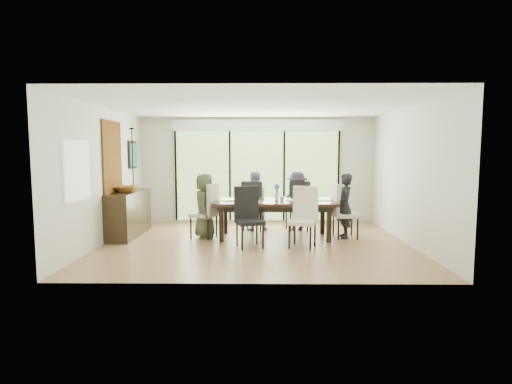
{
  "coord_description": "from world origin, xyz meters",
  "views": [
    {
      "loc": [
        0.09,
        -7.83,
        1.79
      ],
      "look_at": [
        0.0,
        0.25,
        1.0
      ],
      "focal_mm": 28.0,
      "sensor_mm": 36.0,
      "label": 1
    }
  ],
  "objects_px": {
    "person_right_end": "(345,206)",
    "vase": "(277,197)",
    "chair_near_right": "(302,217)",
    "person_left_end": "(205,206)",
    "sideboard": "(129,214)",
    "person_far_left": "(254,201)",
    "chair_far_right": "(297,205)",
    "table_top": "(275,202)",
    "chair_far_left": "(254,205)",
    "cup_a": "(242,197)",
    "cup_b": "(282,199)",
    "chair_near_left": "(250,217)",
    "person_far_right": "(297,201)",
    "cup_c": "(312,198)",
    "chair_left_end": "(204,210)",
    "bowl": "(127,189)",
    "laptop": "(234,200)",
    "chair_right_end": "(346,211)"
  },
  "relations": [
    {
      "from": "person_far_right",
      "to": "cup_b",
      "type": "height_order",
      "value": "person_far_right"
    },
    {
      "from": "cup_c",
      "to": "chair_far_right",
      "type": "bearing_deg",
      "value": 108.43
    },
    {
      "from": "chair_left_end",
      "to": "cup_a",
      "type": "distance_m",
      "value": 0.86
    },
    {
      "from": "chair_near_left",
      "to": "cup_c",
      "type": "distance_m",
      "value": 1.64
    },
    {
      "from": "chair_near_left",
      "to": "bowl",
      "type": "xyz_separation_m",
      "value": [
        -2.65,
        0.95,
        0.45
      ]
    },
    {
      "from": "chair_far_right",
      "to": "bowl",
      "type": "bearing_deg",
      "value": 2.27
    },
    {
      "from": "person_right_end",
      "to": "chair_far_left",
      "type": "bearing_deg",
      "value": -114.53
    },
    {
      "from": "person_right_end",
      "to": "person_far_left",
      "type": "bearing_deg",
      "value": -114.03
    },
    {
      "from": "cup_a",
      "to": "cup_b",
      "type": "relative_size",
      "value": 1.24
    },
    {
      "from": "cup_c",
      "to": "bowl",
      "type": "distance_m",
      "value": 3.95
    },
    {
      "from": "chair_near_left",
      "to": "chair_near_right",
      "type": "xyz_separation_m",
      "value": [
        1.0,
        0.0,
        0.0
      ]
    },
    {
      "from": "cup_a",
      "to": "cup_b",
      "type": "distance_m",
      "value": 0.89
    },
    {
      "from": "table_top",
      "to": "cup_c",
      "type": "bearing_deg",
      "value": 7.13
    },
    {
      "from": "chair_left_end",
      "to": "chair_near_right",
      "type": "xyz_separation_m",
      "value": [
        2.0,
        -0.87,
        0.0
      ]
    },
    {
      "from": "chair_right_end",
      "to": "chair_near_left",
      "type": "relative_size",
      "value": 1.0
    },
    {
      "from": "person_far_right",
      "to": "person_right_end",
      "type": "bearing_deg",
      "value": 131.79
    },
    {
      "from": "chair_left_end",
      "to": "cup_b",
      "type": "distance_m",
      "value": 1.67
    },
    {
      "from": "chair_near_left",
      "to": "person_far_right",
      "type": "bearing_deg",
      "value": 41.01
    },
    {
      "from": "person_left_end",
      "to": "person_right_end",
      "type": "xyz_separation_m",
      "value": [
        2.96,
        0.0,
        0.0
      ]
    },
    {
      "from": "chair_far_left",
      "to": "chair_near_left",
      "type": "xyz_separation_m",
      "value": [
        -0.05,
        -1.72,
        0.0
      ]
    },
    {
      "from": "chair_left_end",
      "to": "person_far_right",
      "type": "distance_m",
      "value": 2.21
    },
    {
      "from": "cup_a",
      "to": "chair_near_left",
      "type": "bearing_deg",
      "value": -78.91
    },
    {
      "from": "sideboard",
      "to": "person_far_left",
      "type": "bearing_deg",
      "value": 13.6
    },
    {
      "from": "person_far_left",
      "to": "sideboard",
      "type": "distance_m",
      "value": 2.78
    },
    {
      "from": "chair_far_left",
      "to": "sideboard",
      "type": "bearing_deg",
      "value": 25.71
    },
    {
      "from": "cup_a",
      "to": "cup_c",
      "type": "distance_m",
      "value": 1.5
    },
    {
      "from": "table_top",
      "to": "cup_a",
      "type": "distance_m",
      "value": 0.72
    },
    {
      "from": "table_top",
      "to": "chair_far_left",
      "type": "bearing_deg",
      "value": 117.9
    },
    {
      "from": "person_right_end",
      "to": "vase",
      "type": "distance_m",
      "value": 1.44
    },
    {
      "from": "vase",
      "to": "sideboard",
      "type": "relative_size",
      "value": 0.07
    },
    {
      "from": "person_far_right",
      "to": "vase",
      "type": "relative_size",
      "value": 10.75
    },
    {
      "from": "person_far_left",
      "to": "sideboard",
      "type": "bearing_deg",
      "value": 3.93
    },
    {
      "from": "chair_far_right",
      "to": "cup_a",
      "type": "xyz_separation_m",
      "value": [
        -1.25,
        -0.7,
        0.26
      ]
    },
    {
      "from": "chair_far_left",
      "to": "person_far_left",
      "type": "height_order",
      "value": "person_far_left"
    },
    {
      "from": "cup_b",
      "to": "sideboard",
      "type": "bearing_deg",
      "value": 175.19
    },
    {
      "from": "laptop",
      "to": "cup_b",
      "type": "distance_m",
      "value": 1.0
    },
    {
      "from": "chair_far_right",
      "to": "table_top",
      "type": "bearing_deg",
      "value": 47.56
    },
    {
      "from": "chair_near_left",
      "to": "laptop",
      "type": "relative_size",
      "value": 3.33
    },
    {
      "from": "person_right_end",
      "to": "cup_b",
      "type": "height_order",
      "value": "person_right_end"
    },
    {
      "from": "chair_near_right",
      "to": "person_left_end",
      "type": "distance_m",
      "value": 2.17
    },
    {
      "from": "person_left_end",
      "to": "cup_b",
      "type": "bearing_deg",
      "value": -94.84
    },
    {
      "from": "person_far_left",
      "to": "sideboard",
      "type": "xyz_separation_m",
      "value": [
        -2.7,
        -0.65,
        -0.2
      ]
    },
    {
      "from": "chair_near_left",
      "to": "chair_left_end",
      "type": "bearing_deg",
      "value": 121.69
    },
    {
      "from": "chair_near_left",
      "to": "cup_a",
      "type": "relative_size",
      "value": 8.87
    },
    {
      "from": "chair_near_left",
      "to": "person_left_end",
      "type": "height_order",
      "value": "person_left_end"
    },
    {
      "from": "chair_near_left",
      "to": "chair_far_left",
      "type": "bearing_deg",
      "value": 71.04
    },
    {
      "from": "table_top",
      "to": "chair_near_left",
      "type": "bearing_deg",
      "value": -119.89
    },
    {
      "from": "chair_far_right",
      "to": "person_left_end",
      "type": "relative_size",
      "value": 0.85
    },
    {
      "from": "chair_far_right",
      "to": "bowl",
      "type": "height_order",
      "value": "chair_far_right"
    },
    {
      "from": "table_top",
      "to": "chair_far_left",
      "type": "xyz_separation_m",
      "value": [
        -0.45,
        0.85,
        -0.18
      ]
    }
  ]
}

